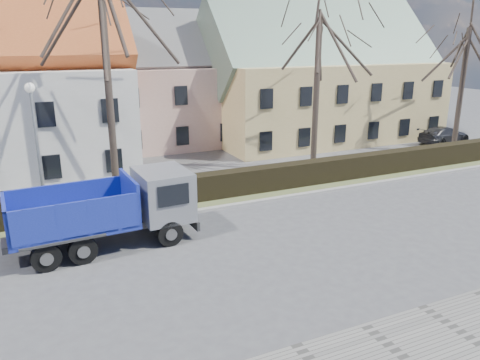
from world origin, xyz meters
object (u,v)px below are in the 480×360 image
parked_car_b (444,135)px  cart_frame (133,217)px  streetlight (38,151)px  dump_truck (98,213)px

parked_car_b → cart_frame: bearing=98.3°
cart_frame → streetlight: bearing=144.7°
dump_truck → parked_car_b: 28.44m
cart_frame → parked_car_b: (25.49, 6.21, 0.39)m
dump_truck → cart_frame: bearing=46.7°
streetlight → cart_frame: bearing=-35.3°
dump_truck → streetlight: size_ratio=1.18×
dump_truck → parked_car_b: dump_truck is taller
streetlight → cart_frame: size_ratio=10.27×
dump_truck → parked_car_b: bearing=13.7°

